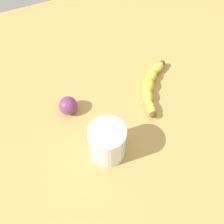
% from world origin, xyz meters
% --- Properties ---
extents(wooden_tabletop, '(1.20, 1.20, 0.03)m').
position_xyz_m(wooden_tabletop, '(0.00, 0.00, 0.01)').
color(wooden_tabletop, '#AE8A49').
rests_on(wooden_tabletop, ground).
extents(banana, '(0.14, 0.17, 0.03)m').
position_xyz_m(banana, '(-0.05, -0.07, 0.05)').
color(banana, yellow).
rests_on(banana, wooden_tabletop).
extents(smoothie_glass, '(0.09, 0.09, 0.10)m').
position_xyz_m(smoothie_glass, '(0.14, 0.07, 0.08)').
color(smoothie_glass, silver).
rests_on(smoothie_glass, wooden_tabletop).
extents(plum_fruit, '(0.05, 0.05, 0.05)m').
position_xyz_m(plum_fruit, '(0.19, -0.09, 0.06)').
color(plum_fruit, '#6B3360').
rests_on(plum_fruit, wooden_tabletop).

